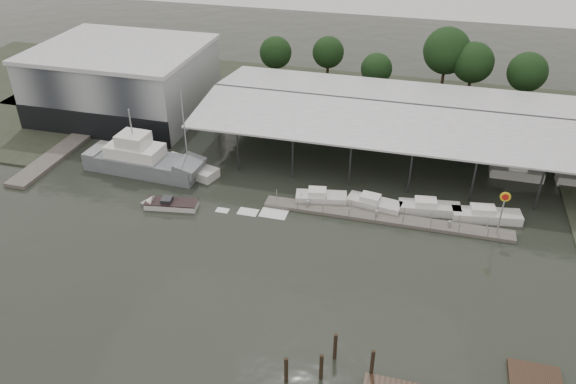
% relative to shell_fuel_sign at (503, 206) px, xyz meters
% --- Properties ---
extents(ground, '(200.00, 200.00, 0.00)m').
position_rel_shell_fuel_sign_xyz_m(ground, '(-27.00, -9.99, -3.93)').
color(ground, '#252A22').
rests_on(ground, ground).
extents(land_strip_far, '(140.00, 30.00, 0.30)m').
position_rel_shell_fuel_sign_xyz_m(land_strip_far, '(-27.00, 32.01, -3.83)').
color(land_strip_far, '#353C2D').
rests_on(land_strip_far, ground).
extents(land_strip_west, '(20.00, 40.00, 0.30)m').
position_rel_shell_fuel_sign_xyz_m(land_strip_west, '(-67.00, 20.01, -3.83)').
color(land_strip_west, '#353C2D').
rests_on(land_strip_west, ground).
extents(storage_warehouse, '(24.50, 20.50, 10.50)m').
position_rel_shell_fuel_sign_xyz_m(storage_warehouse, '(-55.00, 19.95, 1.36)').
color(storage_warehouse, '#989DA2').
rests_on(storage_warehouse, ground).
extents(covered_boat_shed, '(58.24, 24.00, 6.96)m').
position_rel_shell_fuel_sign_xyz_m(covered_boat_shed, '(-10.00, 18.01, 2.20)').
color(covered_boat_shed, white).
rests_on(covered_boat_shed, ground).
extents(trawler_dock, '(3.00, 18.00, 0.50)m').
position_rel_shell_fuel_sign_xyz_m(trawler_dock, '(-57.00, 4.01, -3.68)').
color(trawler_dock, '#68635C').
rests_on(trawler_dock, ground).
extents(floating_dock, '(28.00, 2.00, 1.40)m').
position_rel_shell_fuel_sign_xyz_m(floating_dock, '(-12.00, 0.01, -3.72)').
color(floating_dock, '#68635C').
rests_on(floating_dock, ground).
extents(shell_fuel_sign, '(1.10, 0.18, 5.55)m').
position_rel_shell_fuel_sign_xyz_m(shell_fuel_sign, '(0.00, 0.00, 0.00)').
color(shell_fuel_sign, gray).
rests_on(shell_fuel_sign, ground).
extents(grey_trawler, '(15.99, 5.33, 8.84)m').
position_rel_shell_fuel_sign_xyz_m(grey_trawler, '(-43.49, 3.18, -2.35)').
color(grey_trawler, slate).
rests_on(grey_trawler, ground).
extents(white_sailboat, '(9.46, 5.03, 13.53)m').
position_rel_shell_fuel_sign_xyz_m(white_sailboat, '(-38.36, 4.46, -3.27)').
color(white_sailboat, silver).
rests_on(white_sailboat, ground).
extents(speedboat_underway, '(17.72, 4.59, 2.00)m').
position_rel_shell_fuel_sign_xyz_m(speedboat_underway, '(-36.98, -3.94, -3.53)').
color(speedboat_underway, silver).
rests_on(speedboat_underway, ground).
extents(moored_cruiser_0, '(6.29, 3.24, 1.70)m').
position_rel_shell_fuel_sign_xyz_m(moored_cruiser_0, '(-19.84, 1.82, -3.31)').
color(moored_cruiser_0, silver).
rests_on(moored_cruiser_0, ground).
extents(moored_cruiser_1, '(6.53, 3.21, 1.70)m').
position_rel_shell_fuel_sign_xyz_m(moored_cruiser_1, '(-13.61, 2.12, -3.31)').
color(moored_cruiser_1, silver).
rests_on(moored_cruiser_1, ground).
extents(moored_cruiser_2, '(7.17, 3.09, 1.70)m').
position_rel_shell_fuel_sign_xyz_m(moored_cruiser_2, '(-7.37, 2.88, -3.31)').
color(moored_cruiser_2, silver).
rests_on(moored_cruiser_2, ground).
extents(moored_cruiser_3, '(7.83, 3.33, 1.70)m').
position_rel_shell_fuel_sign_xyz_m(moored_cruiser_3, '(-1.07, 2.97, -3.31)').
color(moored_cruiser_3, silver).
rests_on(moored_cruiser_3, ground).
extents(horizon_tree_line, '(69.41, 10.74, 11.45)m').
position_rel_shell_fuel_sign_xyz_m(horizon_tree_line, '(-1.92, 38.46, 2.29)').
color(horizon_tree_line, '#2E2114').
rests_on(horizon_tree_line, ground).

